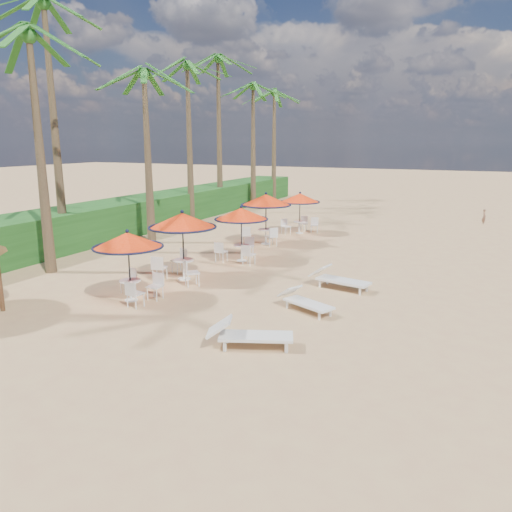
{
  "coord_description": "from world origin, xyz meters",
  "views": [
    {
      "loc": [
        4.83,
        -11.88,
        5.04
      ],
      "look_at": [
        -2.17,
        3.07,
        1.2
      ],
      "focal_mm": 35.0,
      "sensor_mm": 36.0,
      "label": 1
    }
  ],
  "objects_px": {
    "lounger_near": "(247,334)",
    "lounger_mid": "(304,301)",
    "station_3": "(265,205)",
    "station_0": "(130,249)",
    "station_2": "(241,221)",
    "station_4": "(300,203)",
    "station_1": "(181,229)",
    "lounger_far": "(337,278)"
  },
  "relations": [
    {
      "from": "lounger_far",
      "to": "station_0",
      "type": "bearing_deg",
      "value": -132.24
    },
    {
      "from": "station_1",
      "to": "station_3",
      "type": "xyz_separation_m",
      "value": [
        0.14,
        7.13,
        0.07
      ]
    },
    {
      "from": "station_3",
      "to": "station_4",
      "type": "height_order",
      "value": "station_3"
    },
    {
      "from": "station_1",
      "to": "lounger_far",
      "type": "relative_size",
      "value": 1.15
    },
    {
      "from": "station_0",
      "to": "station_3",
      "type": "xyz_separation_m",
      "value": [
        0.24,
        9.93,
        0.27
      ]
    },
    {
      "from": "station_0",
      "to": "lounger_mid",
      "type": "distance_m",
      "value": 5.69
    },
    {
      "from": "station_3",
      "to": "station_2",
      "type": "bearing_deg",
      "value": -82.01
    },
    {
      "from": "station_4",
      "to": "lounger_near",
      "type": "distance_m",
      "value": 15.97
    },
    {
      "from": "station_3",
      "to": "lounger_near",
      "type": "relative_size",
      "value": 1.16
    },
    {
      "from": "station_1",
      "to": "lounger_far",
      "type": "height_order",
      "value": "station_1"
    },
    {
      "from": "station_0",
      "to": "lounger_far",
      "type": "xyz_separation_m",
      "value": [
        5.61,
        4.1,
        -1.34
      ]
    },
    {
      "from": "lounger_mid",
      "to": "station_4",
      "type": "bearing_deg",
      "value": 135.67
    },
    {
      "from": "station_1",
      "to": "station_3",
      "type": "distance_m",
      "value": 7.14
    },
    {
      "from": "lounger_far",
      "to": "station_3",
      "type": "bearing_deg",
      "value": 144.24
    },
    {
      "from": "station_2",
      "to": "lounger_mid",
      "type": "bearing_deg",
      "value": -46.92
    },
    {
      "from": "station_3",
      "to": "lounger_mid",
      "type": "distance_m",
      "value": 10.07
    },
    {
      "from": "station_3",
      "to": "station_4",
      "type": "distance_m",
      "value": 3.64
    },
    {
      "from": "station_0",
      "to": "station_1",
      "type": "bearing_deg",
      "value": 87.98
    },
    {
      "from": "station_2",
      "to": "station_3",
      "type": "relative_size",
      "value": 0.92
    },
    {
      "from": "station_3",
      "to": "station_0",
      "type": "bearing_deg",
      "value": -91.4
    },
    {
      "from": "station_0",
      "to": "lounger_near",
      "type": "height_order",
      "value": "station_0"
    },
    {
      "from": "station_2",
      "to": "lounger_mid",
      "type": "relative_size",
      "value": 1.21
    },
    {
      "from": "station_4",
      "to": "station_1",
      "type": "bearing_deg",
      "value": -93.44
    },
    {
      "from": "lounger_mid",
      "to": "station_1",
      "type": "bearing_deg",
      "value": -170.0
    },
    {
      "from": "station_1",
      "to": "station_4",
      "type": "relative_size",
      "value": 1.12
    },
    {
      "from": "lounger_near",
      "to": "station_4",
      "type": "bearing_deg",
      "value": 83.62
    },
    {
      "from": "station_4",
      "to": "lounger_mid",
      "type": "xyz_separation_m",
      "value": [
        4.6,
        -12.12,
        -1.37
      ]
    },
    {
      "from": "station_3",
      "to": "lounger_far",
      "type": "xyz_separation_m",
      "value": [
        5.37,
        -5.83,
        -1.61
      ]
    },
    {
      "from": "station_1",
      "to": "lounger_mid",
      "type": "xyz_separation_m",
      "value": [
        5.24,
        -1.4,
        -1.58
      ]
    },
    {
      "from": "lounger_far",
      "to": "station_1",
      "type": "bearing_deg",
      "value": -155.09
    },
    {
      "from": "lounger_near",
      "to": "lounger_mid",
      "type": "bearing_deg",
      "value": 62.14
    },
    {
      "from": "station_4",
      "to": "station_3",
      "type": "bearing_deg",
      "value": -97.94
    },
    {
      "from": "station_0",
      "to": "station_1",
      "type": "height_order",
      "value": "station_1"
    },
    {
      "from": "station_0",
      "to": "lounger_far",
      "type": "bearing_deg",
      "value": 36.17
    },
    {
      "from": "station_3",
      "to": "lounger_near",
      "type": "bearing_deg",
      "value": -67.92
    },
    {
      "from": "station_0",
      "to": "lounger_near",
      "type": "xyz_separation_m",
      "value": [
        5.01,
        -1.81,
        -1.35
      ]
    },
    {
      "from": "lounger_far",
      "to": "station_2",
      "type": "bearing_deg",
      "value": 167.17
    },
    {
      "from": "station_3",
      "to": "lounger_mid",
      "type": "bearing_deg",
      "value": -59.13
    },
    {
      "from": "station_4",
      "to": "lounger_near",
      "type": "relative_size",
      "value": 1.04
    },
    {
      "from": "station_1",
      "to": "lounger_mid",
      "type": "relative_size",
      "value": 1.32
    },
    {
      "from": "station_0",
      "to": "station_3",
      "type": "distance_m",
      "value": 9.94
    },
    {
      "from": "lounger_near",
      "to": "station_3",
      "type": "bearing_deg",
      "value": 90.17
    }
  ]
}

